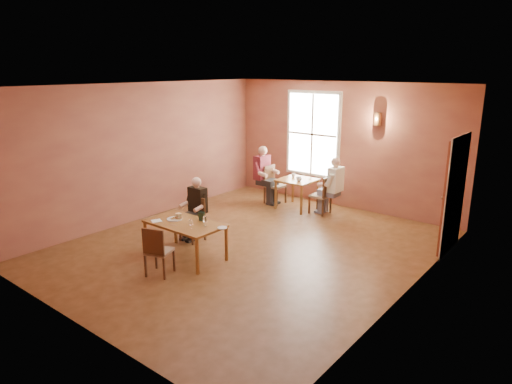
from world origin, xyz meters
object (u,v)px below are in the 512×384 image
Objects in this scene: chair_diner_white at (320,195)px; chair_diner_maroon at (275,185)px; main_table at (185,240)px; diner_white at (322,186)px; chair_diner_main at (192,220)px; second_table at (297,194)px; diner_maroon at (274,176)px; chair_empty at (159,250)px; diner_main at (191,212)px.

chair_diner_maroon is at bearing 90.00° from chair_diner_white.
main_table is 1.08× the size of diner_white.
diner_white reaches higher than main_table.
diner_white is at bearing -109.41° from chair_diner_main.
chair_diner_white is (0.55, 3.73, 0.12)m from main_table.
diner_white reaches higher than second_table.
diner_maroon reaches higher than second_table.
chair_diner_white reaches higher than second_table.
second_table is at bearing 90.00° from chair_diner_maroon.
diner_maroon is at bearing -90.00° from chair_diner_maroon.
chair_diner_maroon is (-0.25, 3.08, 0.05)m from chair_diner_main.
chair_diner_main is at bearing 95.13° from chair_empty.
diner_maroon reaches higher than diner_white.
diner_main is at bearing 5.07° from diner_maroon.
second_table is 0.74m from diner_white.
diner_maroon reaches higher than chair_diner_white.
main_table is 3.73m from second_table.
chair_diner_maroon is (-0.93, 4.47, 0.05)m from chair_empty.
main_table is at bearing -88.53° from second_table.
chair_empty is 0.90× the size of chair_diner_maroon.
diner_maroon is at bearing -84.88° from chair_diner_main.
diner_maroon reaches higher than chair_diner_maroon.
second_table is (0.40, 3.08, -0.07)m from chair_diner_main.
diner_main is 3.12m from chair_diner_maroon.
chair_diner_maroon is at bearing 90.00° from diner_maroon.
chair_diner_white is 1.35m from diner_maroon.
chair_diner_white is at bearing 90.00° from diner_white.
diner_main is 0.91× the size of diner_white.
chair_empty is 4.56m from chair_diner_maroon.
chair_diner_white is at bearing -108.91° from chair_diner_main.
main_table is at bearing 171.09° from diner_white.
diner_main is at bearing 95.63° from chair_empty.
chair_diner_main is (-0.50, 0.65, 0.10)m from main_table.
chair_diner_main is 3.27m from diner_white.
chair_empty is 0.94× the size of chair_diner_white.
chair_empty is 4.49m from diner_white.
chair_empty is 0.61× the size of diner_maroon.
diner_white reaches higher than chair_diner_white.
main_table is at bearing 171.54° from chair_diner_white.
chair_diner_main is 0.65× the size of diner_white.
diner_maroon is (-0.03, 0.00, 0.22)m from chair_diner_maroon.
diner_main reaches higher than main_table.
chair_diner_main is at bearing -90.00° from diner_main.
chair_diner_main is at bearing 127.57° from main_table.
main_table is 1.19× the size of diner_main.
diner_white is at bearing 90.00° from chair_diner_maroon.
chair_diner_main reaches higher than chair_empty.
diner_white is (0.68, 0.00, 0.30)m from second_table.
diner_main is (0.00, -0.03, 0.17)m from chair_diner_main.
diner_white is 1.38× the size of chair_diner_maroon.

